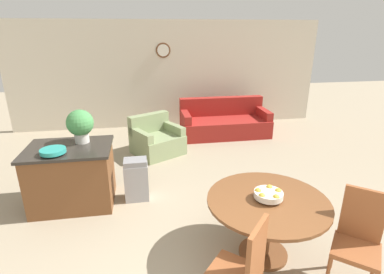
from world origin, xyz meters
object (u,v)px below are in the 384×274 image
object	(u,v)px
kitchen_island	(72,176)
armchair	(157,141)
teal_bowl	(53,151)
couch	(224,123)
fruit_bowl	(269,194)
potted_plant	(80,124)
dining_table	(267,213)
dining_chair_near_left	(243,268)
dining_chair_near_right	(358,237)
trash_bin	(136,180)

from	to	relation	value
kitchen_island	armchair	xyz separation A→B (m)	(1.31, 1.75, -0.18)
teal_bowl	couch	size ratio (longest dim) A/B	0.16
fruit_bowl	potted_plant	distance (m)	2.79
kitchen_island	dining_table	bearing A→B (deg)	-32.84
fruit_bowl	teal_bowl	world-z (taller)	teal_bowl
fruit_bowl	dining_chair_near_left	bearing A→B (deg)	-125.60
dining_table	potted_plant	size ratio (longest dim) A/B	2.69
dining_chair_near_left	dining_chair_near_right	xyz separation A→B (m)	(1.25, 0.21, 0.00)
fruit_bowl	couch	size ratio (longest dim) A/B	0.15
potted_plant	kitchen_island	bearing A→B (deg)	-133.47
dining_chair_near_right	trash_bin	size ratio (longest dim) A/B	1.57
dining_table	armchair	distance (m)	3.44
dining_chair_near_left	dining_table	bearing A→B (deg)	5.31
dining_chair_near_right	potted_plant	size ratio (longest dim) A/B	2.09
dining_chair_near_right	armchair	bearing A→B (deg)	-24.13
dining_chair_near_right	kitchen_island	size ratio (longest dim) A/B	0.87
kitchen_island	armchair	size ratio (longest dim) A/B	0.99
potted_plant	teal_bowl	bearing A→B (deg)	-125.85
dining_chair_near_right	couch	xyz separation A→B (m)	(-0.05, 4.70, -0.26)
potted_plant	trash_bin	size ratio (longest dim) A/B	0.75
fruit_bowl	teal_bowl	size ratio (longest dim) A/B	0.94
fruit_bowl	trash_bin	distance (m)	2.12
dining_chair_near_left	dining_chair_near_right	bearing A→B (deg)	-39.69
dining_chair_near_right	armchair	size ratio (longest dim) A/B	0.86
couch	fruit_bowl	bearing A→B (deg)	-99.38
dining_table	dining_chair_near_left	distance (m)	0.89
dining_chair_near_right	dining_table	bearing A→B (deg)	5.31
armchair	fruit_bowl	bearing A→B (deg)	-101.35
teal_bowl	trash_bin	bearing A→B (deg)	11.31
fruit_bowl	armchair	distance (m)	3.46
kitchen_island	dining_chair_near_left	bearing A→B (deg)	-50.82
potted_plant	armchair	bearing A→B (deg)	53.94
fruit_bowl	kitchen_island	distance (m)	2.81
teal_bowl	couch	bearing A→B (deg)	42.63
fruit_bowl	kitchen_island	xyz separation A→B (m)	(-2.35, 1.51, -0.34)
dining_chair_near_right	couch	world-z (taller)	dining_chair_near_right
dining_chair_near_right	trash_bin	xyz separation A→B (m)	(-2.16, 2.00, -0.23)
kitchen_island	dining_chair_near_right	bearing A→B (deg)	-33.51
kitchen_island	trash_bin	xyz separation A→B (m)	(0.91, -0.03, -0.13)
potted_plant	fruit_bowl	bearing A→B (deg)	-37.76
dining_table	trash_bin	distance (m)	2.08
dining_table	dining_chair_near_right	size ratio (longest dim) A/B	1.29
dining_table	dining_chair_near_right	xyz separation A→B (m)	(0.73, -0.52, -0.01)
dining_table	couch	size ratio (longest dim) A/B	0.63
dining_chair_near_left	armchair	distance (m)	4.03
dining_table	kitchen_island	size ratio (longest dim) A/B	1.12
kitchen_island	armchair	distance (m)	2.19
kitchen_island	fruit_bowl	bearing A→B (deg)	-32.84
dining_table	kitchen_island	distance (m)	2.80
dining_table	armchair	world-z (taller)	armchair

